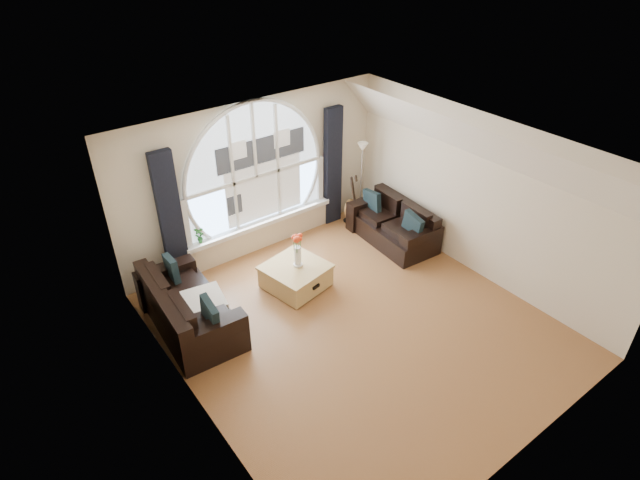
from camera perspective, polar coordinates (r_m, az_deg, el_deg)
The scene contains 21 objects.
ground at distance 7.88m, azimuth 3.99°, elevation -9.29°, with size 5.00×5.50×0.01m, color brown.
ceiling at distance 6.39m, azimuth 4.92°, elevation 8.95°, with size 5.00×5.50×0.01m, color silver.
wall_back at distance 9.00m, azimuth -7.15°, elevation 6.74°, with size 5.00×0.01×2.70m, color beige.
wall_front at distance 5.78m, azimuth 22.98°, elevation -13.35°, with size 5.00×0.01×2.70m, color beige.
wall_left at distance 6.02m, azimuth -14.19°, elevation -9.15°, with size 0.01×5.50×2.70m, color beige.
wall_right at distance 8.69m, azimuth 17.04°, elevation 4.48°, with size 0.01×5.50×2.70m, color beige.
attic_slope at distance 8.05m, azimuth 16.86°, elevation 10.15°, with size 0.92×5.50×0.72m, color silver.
arched_window at distance 8.86m, azimuth -7.18°, elevation 8.27°, with size 2.60×0.06×2.15m, color silver.
window_sill at distance 9.32m, azimuth -6.49°, elevation 1.89°, with size 2.90×0.22×0.08m, color white.
window_frame at distance 8.83m, azimuth -7.07°, elevation 8.20°, with size 2.76×0.08×2.15m, color white.
neighbor_house at distance 8.96m, azimuth -6.24°, elevation 7.77°, with size 1.70×0.02×1.50m, color silver.
curtain_left at distance 8.42m, azimuth -16.00°, elevation 2.13°, with size 0.35×0.12×2.30m, color black.
curtain_right at distance 9.80m, azimuth 1.40°, elevation 7.97°, with size 0.35×0.12×2.30m, color black.
sofa_left at distance 7.81m, azimuth -14.14°, elevation -6.99°, with size 0.92×1.85×0.82m, color black.
sofa_right at distance 9.58m, azimuth 7.97°, elevation 1.95°, with size 0.82×1.65×0.73m, color black.
coffee_chest at distance 8.46m, azimuth -2.68°, elevation -3.88°, with size 0.91×0.91×0.45m, color tan.
throw_blanket at distance 7.70m, azimuth -12.57°, elevation -6.46°, with size 0.55×0.55×0.10m, color silver.
vase_flowers at distance 8.15m, azimuth -2.49°, elevation -0.54°, with size 0.24×0.24×0.70m, color white.
floor_lamp at distance 10.04m, azimuth 4.50°, elevation 6.32°, with size 0.24×0.24×1.60m, color #B2B2B2.
guitar at distance 10.01m, azimuth 3.42°, elevation 4.53°, with size 0.36×0.24×1.06m, color brown.
potted_plant at distance 8.79m, azimuth -13.08°, elevation 0.54°, with size 0.16×0.11×0.30m, color #1E6023.
Camera 1 is at (-3.93, -4.32, 5.29)m, focal length 29.25 mm.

